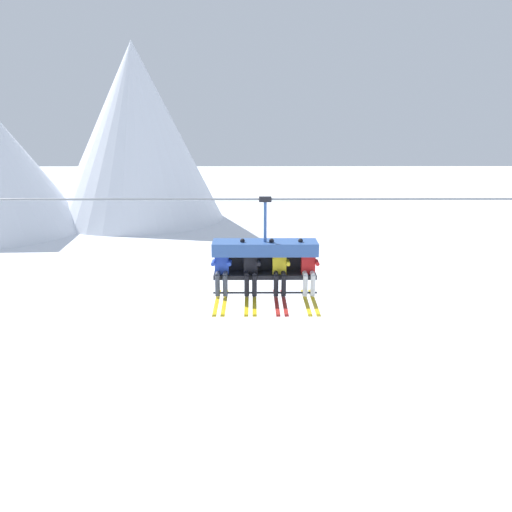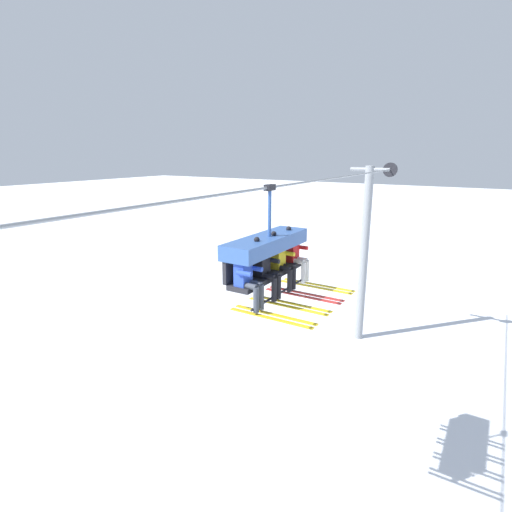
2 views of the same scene
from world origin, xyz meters
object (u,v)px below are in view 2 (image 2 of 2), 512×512
at_px(lift_tower_far, 365,251).
at_px(skier_blue, 249,278).
at_px(chairlift_chair, 266,250).
at_px(skier_black, 267,268).
at_px(skier_yellow, 283,260).
at_px(skier_red, 297,254).

relative_size(lift_tower_far, skier_blue, 4.53).
height_order(chairlift_chair, skier_black, chairlift_chair).
height_order(lift_tower_far, skier_yellow, lift_tower_far).
bearing_deg(skier_blue, skier_yellow, 0.29).
xyz_separation_m(lift_tower_far, skier_yellow, (-9.20, -0.92, 1.85)).
distance_m(chairlift_chair, skier_red, 1.06).
bearing_deg(skier_red, chairlift_chair, 167.91).
distance_m(chairlift_chair, skier_yellow, 0.48).
bearing_deg(skier_black, chairlift_chair, 32.38).
bearing_deg(skier_yellow, skier_black, 180.00).
bearing_deg(skier_red, lift_tower_far, 6.17).
xyz_separation_m(skier_blue, skier_black, (0.67, 0.01, 0.02)).
distance_m(skier_black, skier_red, 1.34).
bearing_deg(lift_tower_far, skier_yellow, -174.28).
bearing_deg(skier_blue, chairlift_chair, 12.42).
relative_size(skier_black, skier_yellow, 1.00).
distance_m(lift_tower_far, skier_red, 8.77).
xyz_separation_m(skier_yellow, skier_red, (0.67, 0.00, 0.00)).
bearing_deg(lift_tower_far, skier_blue, -174.96).
bearing_deg(chairlift_chair, skier_blue, -167.58).
xyz_separation_m(lift_tower_far, skier_blue, (-10.53, -0.93, 1.83)).
distance_m(skier_blue, skier_yellow, 1.34).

